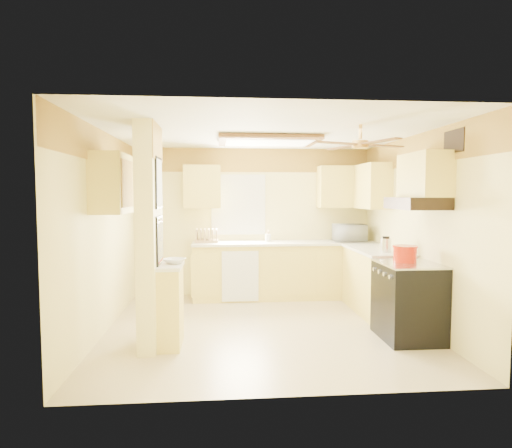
{
  "coord_description": "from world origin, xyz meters",
  "views": [
    {
      "loc": [
        -0.56,
        -5.39,
        1.73
      ],
      "look_at": [
        -0.08,
        0.35,
        1.32
      ],
      "focal_mm": 30.0,
      "sensor_mm": 36.0,
      "label": 1
    }
  ],
  "objects": [
    {
      "name": "poster_menu",
      "position": [
        -1.24,
        -0.55,
        1.85
      ],
      "size": [
        0.02,
        0.42,
        0.57
      ],
      "color": "black",
      "rests_on": "partition_column"
    },
    {
      "name": "wall_left",
      "position": [
        -2.0,
        0.0,
        1.25
      ],
      "size": [
        0.0,
        3.8,
        3.8
      ],
      "primitive_type": "plane",
      "rotation": [
        1.57,
        0.0,
        1.57
      ],
      "color": "#FFF09B",
      "rests_on": "floor"
    },
    {
      "name": "dutch_oven",
      "position": [
        1.66,
        -0.45,
        1.01
      ],
      "size": [
        0.29,
        0.29,
        0.19
      ],
      "color": "red",
      "rests_on": "stove"
    },
    {
      "name": "window",
      "position": [
        -0.25,
        1.89,
        1.55
      ],
      "size": [
        0.92,
        0.02,
        1.02
      ],
      "color": "white",
      "rests_on": "wall_back"
    },
    {
      "name": "kettle",
      "position": [
        1.68,
        0.2,
        1.04
      ],
      "size": [
        0.14,
        0.14,
        0.22
      ],
      "color": "silver",
      "rests_on": "countertop_right"
    },
    {
      "name": "stove",
      "position": [
        1.67,
        -0.55,
        0.46
      ],
      "size": [
        0.68,
        0.77,
        0.92
      ],
      "color": "black",
      "rests_on": "floor"
    },
    {
      "name": "upper_cab_over_stove",
      "position": [
        1.82,
        -0.55,
        1.95
      ],
      "size": [
        0.35,
        0.76,
        0.52
      ],
      "primitive_type": "cube",
      "color": "#E1CF66",
      "rests_on": "wall_right"
    },
    {
      "name": "ceiling",
      "position": [
        0.0,
        0.0,
        2.5
      ],
      "size": [
        4.0,
        4.0,
        0.0
      ],
      "primitive_type": "plane",
      "rotation": [
        3.14,
        0.0,
        0.0
      ],
      "color": "white",
      "rests_on": "wall_back"
    },
    {
      "name": "upper_cab_back_left",
      "position": [
        -0.85,
        1.72,
        1.85
      ],
      "size": [
        0.6,
        0.35,
        0.7
      ],
      "primitive_type": "cube",
      "color": "#E1CF66",
      "rests_on": "wall_back"
    },
    {
      "name": "countertop_back",
      "position": [
        0.5,
        1.59,
        0.92
      ],
      "size": [
        3.04,
        0.64,
        0.04
      ],
      "primitive_type": "cube",
      "color": "white",
      "rests_on": "lower_cabinets_back"
    },
    {
      "name": "ledge_top",
      "position": [
        -1.13,
        -0.55,
        0.92
      ],
      "size": [
        0.28,
        0.58,
        0.04
      ],
      "primitive_type": "cube",
      "color": "white",
      "rests_on": "partition_ledge"
    },
    {
      "name": "ceiling_fan",
      "position": [
        1.0,
        -0.7,
        2.29
      ],
      "size": [
        1.15,
        1.15,
        0.26
      ],
      "color": "gold",
      "rests_on": "ceiling"
    },
    {
      "name": "upper_cab_right",
      "position": [
        1.82,
        1.25,
        1.85
      ],
      "size": [
        0.35,
        1.0,
        0.7
      ],
      "primitive_type": "cube",
      "color": "#E1CF66",
      "rests_on": "wall_right"
    },
    {
      "name": "bowl",
      "position": [
        -1.08,
        -0.52,
        0.97
      ],
      "size": [
        0.31,
        0.31,
        0.06
      ],
      "primitive_type": "imported",
      "rotation": [
        0.0,
        0.0,
        -0.41
      ],
      "color": "white",
      "rests_on": "ledge_top"
    },
    {
      "name": "wallpaper_border",
      "position": [
        0.0,
        1.88,
        2.3
      ],
      "size": [
        4.0,
        0.02,
        0.4
      ],
      "primitive_type": "cube",
      "color": "#EBBF45",
      "rests_on": "wall_back"
    },
    {
      "name": "floor",
      "position": [
        0.0,
        0.0,
        0.0
      ],
      "size": [
        4.0,
        4.0,
        0.0
      ],
      "primitive_type": "plane",
      "color": "beige",
      "rests_on": "ground"
    },
    {
      "name": "wall_front",
      "position": [
        0.0,
        -1.9,
        1.25
      ],
      "size": [
        4.0,
        0.0,
        4.0
      ],
      "primitive_type": "plane",
      "rotation": [
        -1.57,
        0.0,
        0.0
      ],
      "color": "#FFF09B",
      "rests_on": "floor"
    },
    {
      "name": "wall_right",
      "position": [
        2.0,
        0.0,
        1.25
      ],
      "size": [
        0.0,
        3.8,
        3.8
      ],
      "primitive_type": "plane",
      "rotation": [
        1.57,
        0.0,
        -1.57
      ],
      "color": "#FFF09B",
      "rests_on": "floor"
    },
    {
      "name": "lower_cabinets_back",
      "position": [
        0.5,
        1.6,
        0.45
      ],
      "size": [
        3.0,
        0.6,
        0.9
      ],
      "primitive_type": "cube",
      "color": "#E1CF66",
      "rests_on": "floor"
    },
    {
      "name": "ceiling_light_panel",
      "position": [
        0.1,
        0.5,
        2.46
      ],
      "size": [
        1.35,
        0.95,
        0.06
      ],
      "color": "brown",
      "rests_on": "ceiling"
    },
    {
      "name": "vent_grate",
      "position": [
        1.98,
        -0.9,
        2.3
      ],
      "size": [
        0.02,
        0.4,
        0.25
      ],
      "primitive_type": "cube",
      "color": "black",
      "rests_on": "wall_right"
    },
    {
      "name": "range_hood",
      "position": [
        1.74,
        -0.55,
        1.62
      ],
      "size": [
        0.5,
        0.76,
        0.14
      ],
      "primitive_type": "cube",
      "color": "black",
      "rests_on": "upper_cab_over_stove"
    },
    {
      "name": "wall_back",
      "position": [
        0.0,
        1.9,
        1.25
      ],
      "size": [
        4.0,
        0.0,
        4.0
      ],
      "primitive_type": "plane",
      "rotation": [
        1.57,
        0.0,
        0.0
      ],
      "color": "#FFF09B",
      "rests_on": "floor"
    },
    {
      "name": "upper_cab_back_right",
      "position": [
        1.55,
        1.72,
        1.85
      ],
      "size": [
        0.9,
        0.35,
        0.7
      ],
      "primitive_type": "cube",
      "color": "#E1CF66",
      "rests_on": "wall_back"
    },
    {
      "name": "countertop_right",
      "position": [
        1.69,
        0.6,
        0.92
      ],
      "size": [
        0.64,
        1.44,
        0.04
      ],
      "primitive_type": "cube",
      "color": "white",
      "rests_on": "lower_cabinets_right"
    },
    {
      "name": "dish_rack",
      "position": [
        -0.79,
        1.63,
        1.02
      ],
      "size": [
        0.38,
        0.29,
        0.22
      ],
      "color": "tan",
      "rests_on": "countertop_back"
    },
    {
      "name": "dishwasher_panel",
      "position": [
        -0.25,
        1.29,
        0.43
      ],
      "size": [
        0.58,
        0.02,
        0.8
      ],
      "primitive_type": "cube",
      "color": "white",
      "rests_on": "lower_cabinets_back"
    },
    {
      "name": "poster_nashville",
      "position": [
        -1.24,
        -0.55,
        1.2
      ],
      "size": [
        0.02,
        0.42,
        0.57
      ],
      "color": "black",
      "rests_on": "partition_column"
    },
    {
      "name": "microwave",
      "position": [
        1.6,
        1.58,
        1.08
      ],
      "size": [
        0.52,
        0.36,
        0.29
      ],
      "primitive_type": "imported",
      "rotation": [
        0.0,
        0.0,
        3.13
      ],
      "color": "white",
      "rests_on": "countertop_back"
    },
    {
      "name": "partition_ledge",
      "position": [
        -1.13,
        -0.55,
        0.45
      ],
      "size": [
        0.25,
        0.55,
        0.9
      ],
      "primitive_type": "cube",
      "color": "#E1CF66",
      "rests_on": "floor"
    },
    {
      "name": "upper_cab_left_wall",
      "position": [
        -1.82,
        -0.25,
        1.85
      ],
      "size": [
        0.35,
        0.75,
        0.7
      ],
      "primitive_type": "cube",
      "color": "#E1CF66",
      "rests_on": "wall_left"
    },
    {
      "name": "utensil_crock",
      "position": [
        0.23,
        1.66,
        1.0
      ],
      "size": [
        0.1,
        0.1,
        0.19
      ],
      "color": "white",
      "rests_on": "countertop_back"
    },
    {
      "name": "lower_cabinets_right",
      "position": [
        1.7,
        0.6,
        0.45
      ],
      "size": [
        0.6,
        1.4,
        0.9
      ],
      "primitive_type": "cube",
      "color": "#E1CF66",
      "rests_on": "floor"
    },
    {
      "name": "partition_column",
      "position": [
        -1.35,
        -0.55,
        1.25
      ],
      "size": [
        0.2,
        0.7,
        2.5
      ],
      "primitive_type": "cube",
      "color": "#FFF09B",
      "rests_on": "floor"
    }
  ]
}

